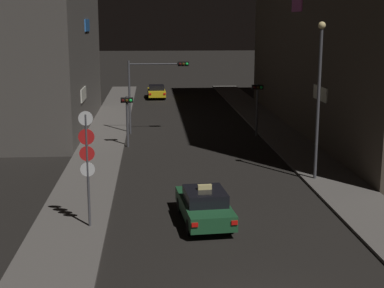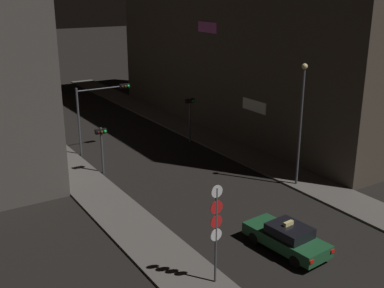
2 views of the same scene
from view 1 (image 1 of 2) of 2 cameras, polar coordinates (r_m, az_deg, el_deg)
name	(u,v)px [view 1 (image 1 of 2)]	position (r m, az deg, el deg)	size (l,w,h in m)	color
sidewalk_left	(107,132)	(42.33, -8.57, 1.19)	(2.98, 59.39, 0.13)	#5B5651
sidewalk_right	(275,130)	(43.21, 8.32, 1.42)	(2.98, 59.39, 0.13)	#5B5651
building_facade_left	(45,16)	(44.93, -14.60, 12.36)	(6.24, 20.32, 16.95)	#514C47
taxi	(204,205)	(23.20, 1.25, -6.17)	(2.17, 4.58, 1.62)	#1E512D
far_car	(156,91)	(61.27, -3.60, 5.31)	(1.93, 4.50, 1.42)	yellow
traffic_light_overhead	(152,81)	(41.24, -4.02, 6.35)	(4.41, 0.42, 5.34)	#47474C
traffic_light_left_kerb	(127,110)	(37.01, -6.55, 3.38)	(0.80, 0.42, 3.35)	#47474C
traffic_light_right_kerb	(257,99)	(40.65, 6.59, 4.56)	(0.80, 0.42, 3.77)	#47474C
sign_pole_left	(87,159)	(22.23, -10.51, -1.47)	(0.62, 0.10, 4.60)	#47474C
street_lamp_near_block	(319,89)	(29.13, 12.66, 5.44)	(0.38, 0.38, 7.94)	#47474C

